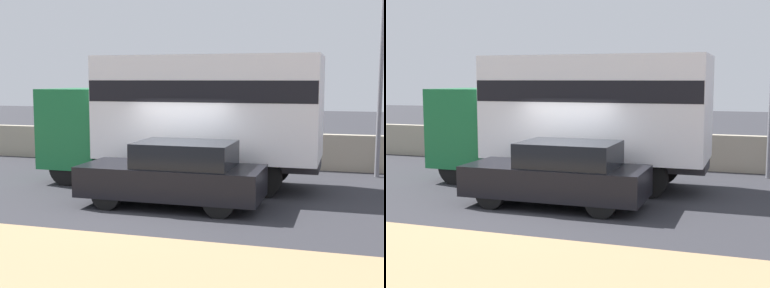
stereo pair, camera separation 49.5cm
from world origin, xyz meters
TOP-DOWN VIEW (x-y plane):
  - ground_plane at (0.00, 0.00)m, footprint 80.00×80.00m
  - dirt_shoulder_foreground at (0.00, -5.02)m, footprint 60.00×5.19m
  - stone_wall_backdrop at (0.00, 6.36)m, footprint 60.00×0.35m
  - box_truck at (-0.21, 2.71)m, footprint 7.81×2.58m
  - car_hatchback at (0.22, 0.14)m, footprint 4.28×1.71m
  - pedestrian at (-6.50, 5.63)m, footprint 0.35×0.35m

SIDE VIEW (x-z plane):
  - ground_plane at x=0.00m, z-range 0.00..0.00m
  - dirt_shoulder_foreground at x=0.00m, z-range 0.00..0.04m
  - stone_wall_backdrop at x=0.00m, z-range 0.00..1.19m
  - car_hatchback at x=0.22m, z-range 0.00..1.54m
  - pedestrian at x=-6.50m, z-range 0.03..1.64m
  - box_truck at x=-0.21m, z-range 0.29..3.89m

